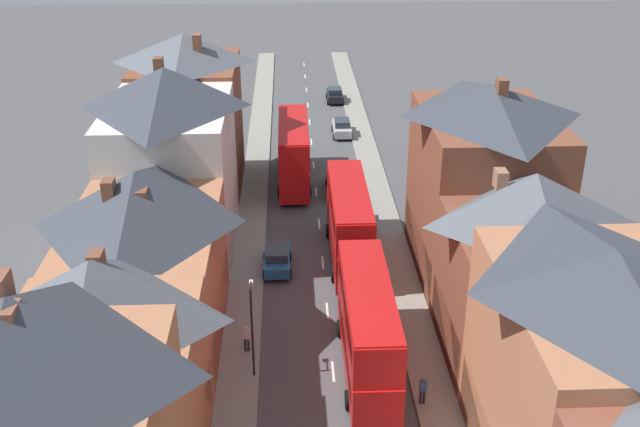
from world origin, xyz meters
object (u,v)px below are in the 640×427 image
car_parked_left_b (335,95)px  pedestrian_mid_left (423,389)px  car_mid_white (338,182)px  street_lamp (252,325)px  car_far_grey (277,259)px  double_decker_bus_lead (367,327)px  double_decker_bus_far_approaching (293,151)px  double_decker_bus_mid_street (349,222)px  pedestrian_mid_right (246,337)px  car_mid_black (362,220)px  car_parked_right_a (342,127)px

car_parked_left_b → pedestrian_mid_left: (1.24, -52.04, 0.22)m
car_mid_white → pedestrian_mid_left: pedestrian_mid_left is taller
street_lamp → car_parked_left_b: bearing=81.5°
car_far_grey → street_lamp: size_ratio=0.71×
double_decker_bus_lead → double_decker_bus_far_approaching: size_ratio=1.00×
car_mid_white → double_decker_bus_mid_street: bearing=-90.0°
car_parked_left_b → car_mid_white: (-1.30, -25.22, 0.04)m
double_decker_bus_far_approaching → pedestrian_mid_right: double_decker_bus_far_approaching is taller
car_mid_black → car_parked_left_b: car_mid_black is taller
car_mid_black → pedestrian_mid_right: (-7.82, -14.85, 0.20)m
double_decker_bus_lead → double_decker_bus_mid_street: size_ratio=1.00×
pedestrian_mid_right → street_lamp: size_ratio=0.29×
car_mid_black → car_mid_white: bearing=100.3°
double_decker_bus_mid_street → street_lamp: 14.03m
double_decker_bus_far_approaching → pedestrian_mid_left: 29.72m
double_decker_bus_mid_street → car_far_grey: bearing=-165.0°
car_mid_black → street_lamp: street_lamp is taller
double_decker_bus_mid_street → double_decker_bus_far_approaching: bearing=104.9°
car_parked_right_a → car_parked_left_b: (0.00, 11.37, -0.04)m
double_decker_bus_mid_street → pedestrian_mid_right: 12.58m
double_decker_bus_lead → pedestrian_mid_right: double_decker_bus_lead is taller
car_parked_left_b → street_lamp: (-7.35, -49.25, 2.43)m
double_decker_bus_far_approaching → street_lamp: size_ratio=1.96×
car_parked_right_a → car_far_grey: size_ratio=1.03×
double_decker_bus_mid_street → car_mid_white: (0.01, 11.37, -1.96)m
car_parked_right_a → pedestrian_mid_right: size_ratio=2.51×
car_parked_right_a → car_mid_black: 20.99m
pedestrian_mid_left → car_mid_white: bearing=95.4°
double_decker_bus_lead → car_mid_black: bearing=85.5°
double_decker_bus_mid_street → car_mid_white: size_ratio=2.37×
car_parked_right_a → pedestrian_mid_left: pedestrian_mid_left is taller
car_parked_left_b → pedestrian_mid_right: bearing=-99.4°
double_decker_bus_lead → car_far_grey: bearing=113.6°
street_lamp → car_far_grey: bearing=84.2°
car_mid_black → car_parked_left_b: size_ratio=1.16×
double_decker_bus_far_approaching → street_lamp: street_lamp is taller
pedestrian_mid_right → street_lamp: bearing=-76.9°
double_decker_bus_mid_street → car_parked_right_a: double_decker_bus_mid_street is taller
double_decker_bus_far_approaching → car_mid_white: double_decker_bus_far_approaching is taller
double_decker_bus_mid_street → car_mid_black: size_ratio=2.43×
car_parked_left_b → street_lamp: size_ratio=0.70×
car_mid_black → double_decker_bus_far_approaching: bearing=117.7°
double_decker_bus_lead → street_lamp: street_lamp is taller
pedestrian_mid_left → car_parked_left_b: bearing=91.4°
street_lamp → double_decker_bus_mid_street: bearing=64.5°
car_far_grey → pedestrian_mid_right: pedestrian_mid_right is taller
double_decker_bus_lead → car_parked_right_a: (1.31, 37.71, -1.97)m
car_mid_white → double_decker_bus_lead: bearing=-90.0°
double_decker_bus_mid_street → pedestrian_mid_right: double_decker_bus_mid_street is taller
pedestrian_mid_right → car_parked_right_a: bearing=77.7°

